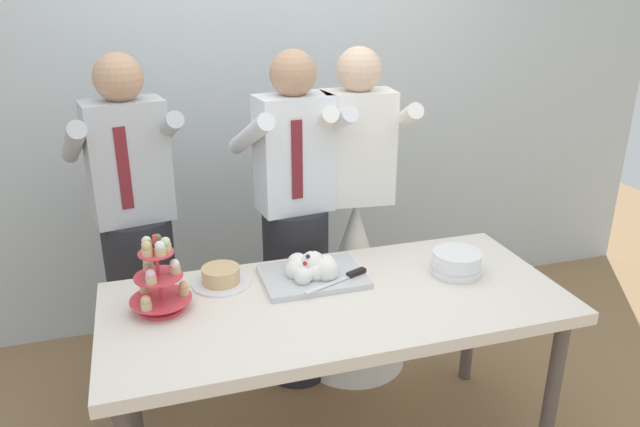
% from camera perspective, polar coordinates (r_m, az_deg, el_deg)
% --- Properties ---
extents(rear_wall, '(5.20, 0.10, 2.90)m').
position_cam_1_polar(rear_wall, '(3.44, -5.81, 13.04)').
color(rear_wall, silver).
rests_on(rear_wall, ground_plane).
extents(dessert_table, '(1.80, 0.80, 0.78)m').
position_cam_1_polar(dessert_table, '(2.41, 1.58, -9.50)').
color(dessert_table, silver).
rests_on(dessert_table, ground_plane).
extents(cupcake_stand, '(0.23, 0.23, 0.31)m').
position_cam_1_polar(cupcake_stand, '(2.31, -15.07, -5.98)').
color(cupcake_stand, '#D83F4C').
rests_on(cupcake_stand, dessert_table).
extents(main_cake_tray, '(0.43, 0.32, 0.13)m').
position_cam_1_polar(main_cake_tray, '(2.49, -0.67, -5.40)').
color(main_cake_tray, silver).
rests_on(main_cake_tray, dessert_table).
extents(plate_stack, '(0.21, 0.21, 0.10)m').
position_cam_1_polar(plate_stack, '(2.60, 12.80, -4.60)').
color(plate_stack, white).
rests_on(plate_stack, dessert_table).
extents(round_cake, '(0.24, 0.24, 0.07)m').
position_cam_1_polar(round_cake, '(2.49, -9.38, -5.96)').
color(round_cake, white).
rests_on(round_cake, dessert_table).
extents(person_groom, '(0.51, 0.54, 1.66)m').
position_cam_1_polar(person_groom, '(2.93, -2.38, -2.72)').
color(person_groom, '#232328').
rests_on(person_groom, ground_plane).
extents(person_bride, '(0.56, 0.56, 1.66)m').
position_cam_1_polar(person_bride, '(3.10, 3.29, -4.62)').
color(person_bride, white).
rests_on(person_bride, ground_plane).
extents(person_guest, '(0.54, 0.56, 1.66)m').
position_cam_1_polar(person_guest, '(2.93, -16.80, -3.61)').
color(person_guest, '#232328').
rests_on(person_guest, ground_plane).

